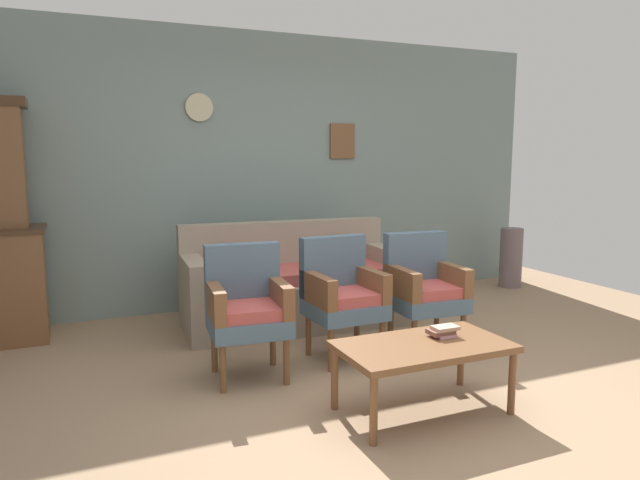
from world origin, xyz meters
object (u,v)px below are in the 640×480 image
object	(u,v)px
book_stack_on_table	(443,331)
coffee_table	(423,351)
floor_vase_by_wall	(511,258)
armchair_near_couch_end	(247,305)
armchair_near_cabinet	(424,286)
floral_couch	(293,288)
armchair_row_middle	(342,292)

from	to	relation	value
book_stack_on_table	coffee_table	bearing A→B (deg)	-161.78
floor_vase_by_wall	armchair_near_couch_end	bearing A→B (deg)	-158.28
armchair_near_cabinet	floor_vase_by_wall	size ratio (longest dim) A/B	1.33
floor_vase_by_wall	coffee_table	bearing A→B (deg)	-139.43
armchair_near_couch_end	floral_couch	bearing A→B (deg)	54.99
armchair_row_middle	coffee_table	size ratio (longest dim) A/B	0.90
armchair_near_cabinet	book_stack_on_table	bearing A→B (deg)	-117.37
book_stack_on_table	floor_vase_by_wall	xyz separation A→B (m)	(2.60, 2.32, -0.12)
armchair_row_middle	book_stack_on_table	distance (m)	1.01
armchair_row_middle	armchair_near_cabinet	bearing A→B (deg)	-5.45
armchair_near_couch_end	book_stack_on_table	world-z (taller)	armchair_near_couch_end
armchair_near_couch_end	coffee_table	world-z (taller)	armchair_near_couch_end
armchair_near_couch_end	book_stack_on_table	size ratio (longest dim) A/B	5.11
armchair_near_couch_end	armchair_near_cabinet	xyz separation A→B (m)	(1.43, 0.02, 0.00)
armchair_near_couch_end	armchair_near_cabinet	distance (m)	1.43
armchair_row_middle	armchair_near_cabinet	xyz separation A→B (m)	(0.68, -0.06, 0.00)
armchair_row_middle	armchair_near_couch_end	bearing A→B (deg)	-173.89
armchair_near_cabinet	coffee_table	distance (m)	1.18
armchair_row_middle	book_stack_on_table	size ratio (longest dim) A/B	5.11
armchair_near_cabinet	book_stack_on_table	distance (m)	1.04
floral_couch	armchair_near_couch_end	world-z (taller)	same
armchair_near_cabinet	armchair_near_couch_end	bearing A→B (deg)	-179.37
floral_couch	book_stack_on_table	bearing A→B (deg)	-83.31
armchair_near_couch_end	armchair_row_middle	world-z (taller)	same
floor_vase_by_wall	book_stack_on_table	bearing A→B (deg)	-138.25
floral_couch	floor_vase_by_wall	distance (m)	2.85
floral_couch	book_stack_on_table	world-z (taller)	floral_couch
armchair_near_couch_end	coffee_table	distance (m)	1.24
armchair_row_middle	coffee_table	world-z (taller)	armchair_row_middle
floor_vase_by_wall	armchair_near_cabinet	bearing A→B (deg)	-146.58
armchair_near_couch_end	book_stack_on_table	xyz separation A→B (m)	(0.96, -0.90, -0.04)
armchair_near_couch_end	floor_vase_by_wall	distance (m)	3.83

